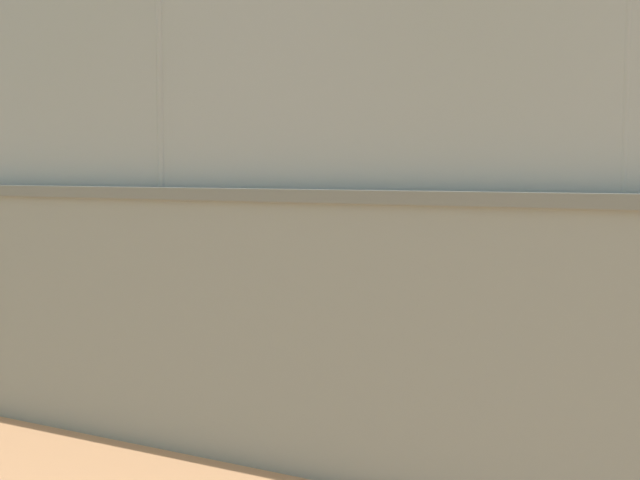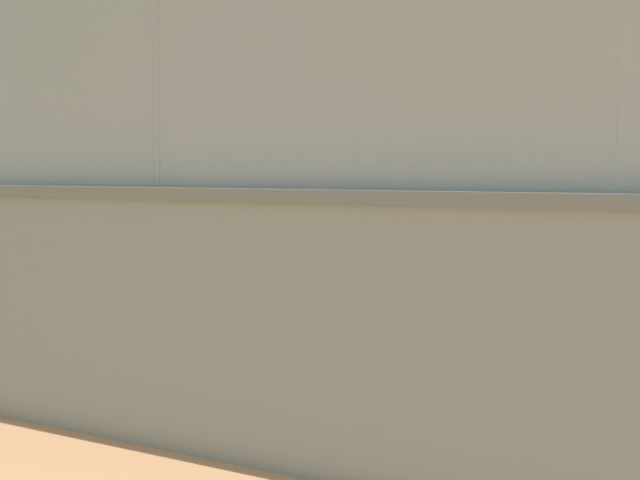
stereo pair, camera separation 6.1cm
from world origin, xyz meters
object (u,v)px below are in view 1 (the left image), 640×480
(player_crossing_court, at_px, (437,223))
(player_near_wall_returning, at_px, (410,214))
(player_at_service_line, at_px, (429,252))
(sports_ball, at_px, (344,233))

(player_crossing_court, relative_size, player_near_wall_returning, 0.96)
(player_at_service_line, relative_size, sports_ball, 7.42)
(player_near_wall_returning, distance_m, sports_ball, 3.95)
(player_near_wall_returning, bearing_deg, player_at_service_line, 115.50)
(player_at_service_line, distance_m, sports_ball, 2.86)
(player_crossing_court, xyz_separation_m, player_at_service_line, (-1.45, 3.96, -0.12))
(player_near_wall_returning, bearing_deg, player_crossing_court, 126.02)
(sports_ball, bearing_deg, player_at_service_line, 140.62)
(player_near_wall_returning, relative_size, sports_ball, 8.62)
(player_crossing_court, relative_size, sports_ball, 8.30)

